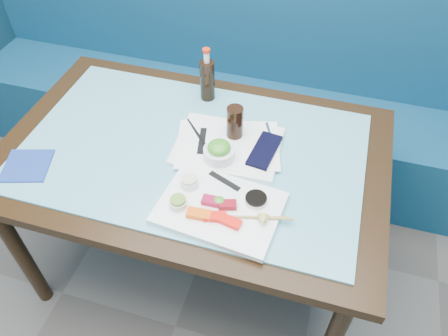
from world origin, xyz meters
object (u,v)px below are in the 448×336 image
(booth_bench, at_px, (246,98))
(sashimi_plate, at_px, (220,208))
(cola_glass, at_px, (235,122))
(dining_table, at_px, (193,167))
(blue_napkin, at_px, (27,166))
(seaweed_bowl, at_px, (219,154))
(cola_bottle_body, at_px, (207,80))
(serving_tray, at_px, (228,146))

(booth_bench, bearing_deg, sashimi_plate, -80.64)
(booth_bench, distance_m, cola_glass, 0.88)
(dining_table, bearing_deg, blue_napkin, -155.23)
(seaweed_bowl, xyz_separation_m, cola_glass, (0.02, 0.13, 0.04))
(cola_bottle_body, height_order, blue_napkin, cola_bottle_body)
(booth_bench, relative_size, seaweed_bowl, 27.44)
(serving_tray, xyz_separation_m, cola_bottle_body, (-0.16, 0.26, 0.08))
(blue_napkin, bearing_deg, sashimi_plate, 0.50)
(cola_glass, distance_m, cola_bottle_body, 0.27)
(serving_tray, bearing_deg, blue_napkin, -158.16)
(seaweed_bowl, bearing_deg, booth_bench, 97.36)
(seaweed_bowl, height_order, blue_napkin, seaweed_bowl)
(serving_tray, distance_m, seaweed_bowl, 0.08)
(cola_bottle_body, xyz_separation_m, blue_napkin, (-0.48, -0.55, -0.08))
(seaweed_bowl, bearing_deg, cola_bottle_body, 114.13)
(booth_bench, xyz_separation_m, blue_napkin, (-0.52, -1.08, 0.39))
(cola_glass, bearing_deg, cola_bottle_body, 129.67)
(booth_bench, relative_size, cola_bottle_body, 17.90)
(booth_bench, bearing_deg, blue_napkin, -115.80)
(sashimi_plate, bearing_deg, dining_table, 132.55)
(cola_glass, relative_size, blue_napkin, 0.80)
(blue_napkin, bearing_deg, dining_table, 24.77)
(serving_tray, relative_size, cola_glass, 3.00)
(booth_bench, height_order, sashimi_plate, booth_bench)
(dining_table, height_order, sashimi_plate, sashimi_plate)
(serving_tray, relative_size, seaweed_bowl, 3.43)
(seaweed_bowl, bearing_deg, serving_tray, 82.41)
(seaweed_bowl, bearing_deg, sashimi_plate, -72.60)
(dining_table, height_order, blue_napkin, blue_napkin)
(seaweed_bowl, relative_size, blue_napkin, 0.70)
(serving_tray, xyz_separation_m, blue_napkin, (-0.64, -0.29, -0.00))
(booth_bench, relative_size, sashimi_plate, 7.93)
(booth_bench, bearing_deg, serving_tray, -81.24)
(booth_bench, xyz_separation_m, sashimi_plate, (0.18, -1.07, 0.39))
(cola_bottle_body, bearing_deg, cola_glass, -50.33)
(seaweed_bowl, distance_m, cola_glass, 0.14)
(seaweed_bowl, bearing_deg, blue_napkin, -161.29)
(booth_bench, height_order, dining_table, booth_bench)
(dining_table, bearing_deg, seaweed_bowl, -13.20)
(sashimi_plate, xyz_separation_m, blue_napkin, (-0.70, -0.01, -0.01))
(dining_table, bearing_deg, cola_glass, 38.23)
(booth_bench, bearing_deg, seaweed_bowl, -82.64)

